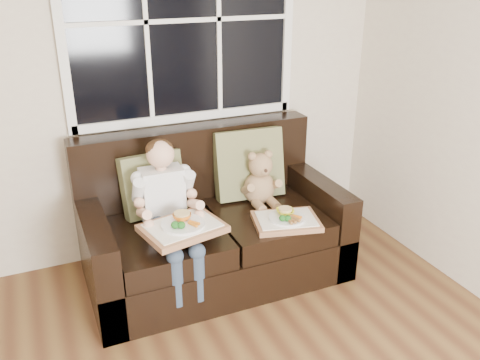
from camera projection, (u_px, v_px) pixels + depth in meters
name	position (u px, v px, depth m)	size (l,w,h in m)	color
room_walls	(182.00, 188.00, 0.99)	(4.52, 5.02, 2.71)	beige
window_back	(183.00, 20.00, 3.34)	(1.62, 0.04, 1.37)	black
loveseat	(212.00, 230.00, 3.48)	(1.70, 0.92, 0.96)	black
pillow_left	(153.00, 184.00, 3.34)	(0.43, 0.24, 0.42)	olive
pillow_right	(249.00, 164.00, 3.58)	(0.50, 0.26, 0.50)	olive
child	(167.00, 202.00, 3.13)	(0.38, 0.60, 0.87)	white
teddy_bear	(260.00, 182.00, 3.51)	(0.23, 0.29, 0.39)	tan
tray_left	(183.00, 227.00, 2.97)	(0.52, 0.43, 0.10)	#A06948
tray_right	(286.00, 220.00, 3.26)	(0.47, 0.40, 0.09)	#A06948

